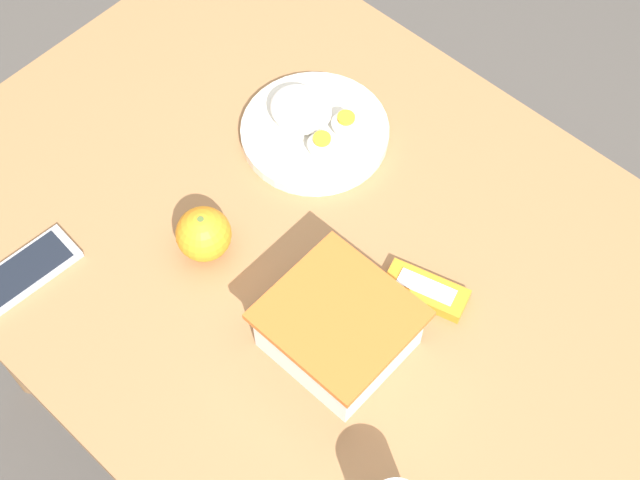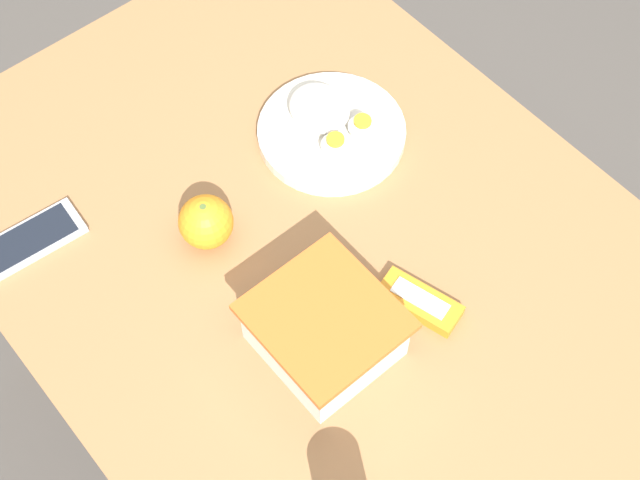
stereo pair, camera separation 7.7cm
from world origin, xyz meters
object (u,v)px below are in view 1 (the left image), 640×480
object	(u,v)px
candy_bar	(426,290)
food_container	(338,331)
orange_fruit	(204,234)
rice_plate	(313,126)
cell_phone	(23,273)

from	to	relation	value
candy_bar	food_container	bearing A→B (deg)	74.64
orange_fruit	candy_bar	size ratio (longest dim) A/B	0.63
rice_plate	candy_bar	size ratio (longest dim) A/B	1.83
orange_fruit	rice_plate	size ratio (longest dim) A/B	0.34
rice_plate	candy_bar	xyz separation A→B (m)	(-0.29, 0.09, -0.01)
orange_fruit	candy_bar	world-z (taller)	orange_fruit
cell_phone	orange_fruit	bearing A→B (deg)	-127.54
candy_bar	cell_phone	size ratio (longest dim) A/B	0.75
food_container	orange_fruit	bearing A→B (deg)	3.91
food_container	rice_plate	world-z (taller)	food_container
orange_fruit	rice_plate	world-z (taller)	orange_fruit
rice_plate	cell_phone	bearing A→B (deg)	74.22
food_container	candy_bar	xyz separation A→B (m)	(-0.04, -0.13, -0.03)
rice_plate	cell_phone	distance (m)	0.46
orange_fruit	cell_phone	world-z (taller)	orange_fruit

